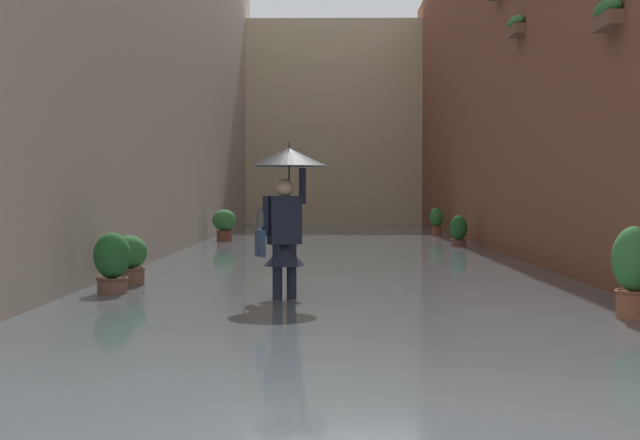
% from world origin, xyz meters
% --- Properties ---
extents(ground_plane, '(73.25, 73.25, 0.00)m').
position_xyz_m(ground_plane, '(0.00, -14.65, 0.00)').
color(ground_plane, gray).
extents(flood_water, '(7.71, 35.30, 0.11)m').
position_xyz_m(flood_water, '(0.00, -14.65, 0.06)').
color(flood_water, '#515B60').
rests_on(flood_water, ground_plane).
extents(building_facade_left, '(2.04, 33.30, 8.83)m').
position_xyz_m(building_facade_left, '(-4.36, -14.64, 4.41)').
color(building_facade_left, brown).
rests_on(building_facade_left, ground_plane).
extents(building_facade_far, '(10.51, 1.80, 8.16)m').
position_xyz_m(building_facade_far, '(0.00, -30.20, 4.08)').
color(building_facade_far, beige).
rests_on(building_facade_far, ground_plane).
extents(person_wading, '(0.93, 0.93, 2.02)m').
position_xyz_m(person_wading, '(0.69, -5.86, 1.36)').
color(person_wading, '#4C4233').
rests_on(person_wading, ground_plane).
extents(potted_plant_far_right, '(0.49, 0.49, 0.81)m').
position_xyz_m(potted_plant_far_right, '(2.97, -7.43, 0.43)').
color(potted_plant_far_right, brown).
rests_on(potted_plant_far_right, ground_plane).
extents(potted_plant_near_left, '(0.42, 0.42, 0.84)m').
position_xyz_m(potted_plant_near_left, '(-2.94, -16.23, 0.44)').
color(potted_plant_near_left, brown).
rests_on(potted_plant_near_left, ground_plane).
extents(potted_plant_far_left, '(0.40, 0.40, 0.93)m').
position_xyz_m(potted_plant_far_left, '(-3.03, -21.17, 0.52)').
color(potted_plant_far_left, brown).
rests_on(potted_plant_far_left, ground_plane).
extents(potted_plant_mid_left, '(0.46, 0.46, 1.07)m').
position_xyz_m(potted_plant_mid_left, '(-2.97, -4.26, 0.58)').
color(potted_plant_mid_left, '#9E563D').
rests_on(potted_plant_mid_left, ground_plane).
extents(potted_plant_near_right, '(0.47, 0.47, 0.89)m').
position_xyz_m(potted_plant_near_right, '(2.96, -6.42, 0.48)').
color(potted_plant_near_right, brown).
rests_on(potted_plant_near_right, ground_plane).
extents(potted_plant_mid_right, '(0.64, 0.64, 0.94)m').
position_xyz_m(potted_plant_mid_right, '(2.97, -18.40, 0.55)').
color(potted_plant_mid_right, brown).
rests_on(potted_plant_mid_right, ground_plane).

